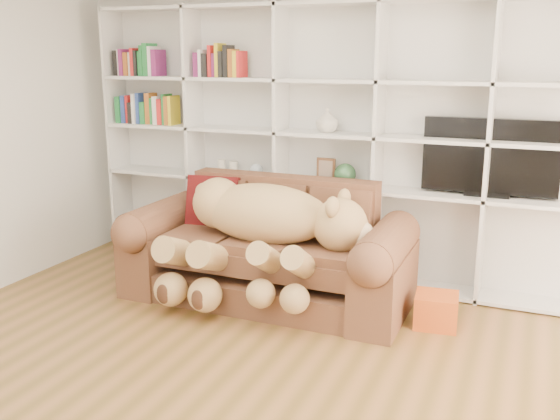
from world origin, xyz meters
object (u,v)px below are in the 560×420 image
at_px(tv, 490,158).
at_px(gift_box, 436,310).
at_px(sofa, 268,255).
at_px(teddy_bear, 261,227).

bearing_deg(tv, gift_box, -108.19).
xyz_separation_m(sofa, gift_box, (1.38, -0.03, -0.24)).
relative_size(sofa, gift_box, 7.44).
bearing_deg(sofa, gift_box, -1.43).
relative_size(teddy_bear, gift_box, 5.16).
relative_size(gift_box, tv, 0.30).
height_order(sofa, gift_box, sofa).
bearing_deg(gift_box, tv, 71.81).
xyz_separation_m(teddy_bear, tv, (1.59, 0.89, 0.51)).
xyz_separation_m(sofa, teddy_bear, (0.02, -0.19, 0.29)).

